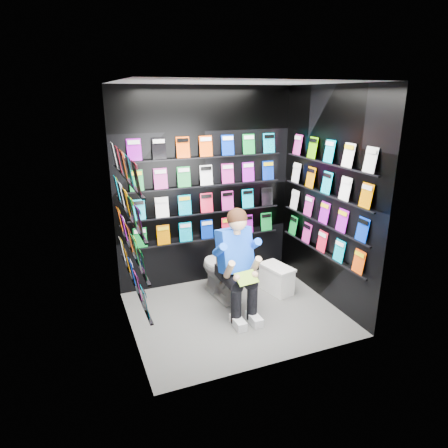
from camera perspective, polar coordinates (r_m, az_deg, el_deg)
name	(u,v)px	position (r m, az deg, el deg)	size (l,w,h in m)	color
floor	(235,313)	(4.88, 1.59, -12.59)	(2.40, 2.40, 0.00)	slate
ceiling	(237,82)	(4.20, 1.92, 19.58)	(2.40, 2.40, 0.00)	white
wall_back	(206,189)	(5.26, -2.64, 5.01)	(2.40, 0.04, 2.60)	black
wall_front	(282,237)	(3.51, 8.29, -1.91)	(2.40, 0.04, 2.60)	black
wall_left	(125,221)	(4.05, -14.01, 0.45)	(0.04, 2.00, 2.60)	black
wall_right	(328,198)	(4.95, 14.59, 3.60)	(0.04, 2.00, 2.60)	black
comics_back	(206,189)	(5.24, -2.53, 5.00)	(2.10, 0.06, 1.37)	#F31D40
comics_left	(128,220)	(4.05, -13.60, 0.57)	(0.06, 1.70, 1.37)	#F31D40
comics_right	(326,198)	(4.93, 14.32, 3.63)	(0.06, 1.70, 1.37)	#F31D40
toilet	(222,270)	(5.09, -0.29, -6.53)	(0.42, 0.75, 0.73)	white
longbox	(277,280)	(5.34, 7.51, -7.91)	(0.24, 0.44, 0.33)	silver
longbox_lid	(277,267)	(5.26, 7.59, -6.14)	(0.26, 0.46, 0.03)	silver
reader	(234,251)	(4.61, 1.45, -3.82)	(0.52, 0.76, 1.40)	blue
held_comic	(247,278)	(4.40, 3.25, -7.68)	(0.25, 0.01, 0.17)	green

